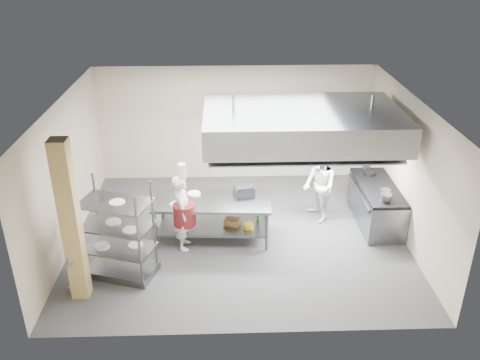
{
  "coord_description": "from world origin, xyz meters",
  "views": [
    {
      "loc": [
        -0.3,
        -9.38,
        5.85
      ],
      "look_at": [
        0.03,
        0.2,
        1.24
      ],
      "focal_mm": 38.0,
      "sensor_mm": 36.0,
      "label": 1
    }
  ],
  "objects_px": {
    "chef_head": "(183,212)",
    "chef_line": "(319,186)",
    "chef_plating": "(74,250)",
    "pass_rack": "(118,231)",
    "island": "(213,219)",
    "cooking_range": "(376,205)",
    "griddle": "(244,191)",
    "stockpot": "(385,193)"
  },
  "relations": [
    {
      "from": "pass_rack",
      "to": "stockpot",
      "type": "distance_m",
      "value": 5.51
    },
    {
      "from": "chef_line",
      "to": "chef_plating",
      "type": "bearing_deg",
      "value": -80.14
    },
    {
      "from": "pass_rack",
      "to": "chef_plating",
      "type": "bearing_deg",
      "value": -134.65
    },
    {
      "from": "island",
      "to": "chef_line",
      "type": "height_order",
      "value": "chef_line"
    },
    {
      "from": "stockpot",
      "to": "chef_head",
      "type": "bearing_deg",
      "value": -174.56
    },
    {
      "from": "chef_head",
      "to": "chef_line",
      "type": "xyz_separation_m",
      "value": [
        2.95,
        1.05,
        0.02
      ]
    },
    {
      "from": "cooking_range",
      "to": "chef_line",
      "type": "xyz_separation_m",
      "value": [
        -1.28,
        0.16,
        0.42
      ]
    },
    {
      "from": "chef_head",
      "to": "griddle",
      "type": "distance_m",
      "value": 1.37
    },
    {
      "from": "cooking_range",
      "to": "chef_head",
      "type": "height_order",
      "value": "chef_head"
    },
    {
      "from": "pass_rack",
      "to": "chef_head",
      "type": "height_order",
      "value": "pass_rack"
    },
    {
      "from": "cooking_range",
      "to": "stockpot",
      "type": "bearing_deg",
      "value": -90.37
    },
    {
      "from": "griddle",
      "to": "stockpot",
      "type": "xyz_separation_m",
      "value": [
        2.97,
        -0.1,
        -0.03
      ]
    },
    {
      "from": "pass_rack",
      "to": "stockpot",
      "type": "bearing_deg",
      "value": 30.94
    },
    {
      "from": "island",
      "to": "chef_line",
      "type": "xyz_separation_m",
      "value": [
        2.37,
        0.73,
        0.38
      ]
    },
    {
      "from": "island",
      "to": "griddle",
      "type": "distance_m",
      "value": 0.89
    },
    {
      "from": "stockpot",
      "to": "griddle",
      "type": "bearing_deg",
      "value": 178.0
    },
    {
      "from": "chef_plating",
      "to": "griddle",
      "type": "height_order",
      "value": "chef_plating"
    },
    {
      "from": "chef_head",
      "to": "chef_plating",
      "type": "bearing_deg",
      "value": 123.95
    },
    {
      "from": "island",
      "to": "pass_rack",
      "type": "xyz_separation_m",
      "value": [
        -1.72,
        -1.21,
        0.49
      ]
    },
    {
      "from": "griddle",
      "to": "stockpot",
      "type": "relative_size",
      "value": 1.79
    },
    {
      "from": "pass_rack",
      "to": "cooking_range",
      "type": "distance_m",
      "value": 5.67
    },
    {
      "from": "island",
      "to": "chef_line",
      "type": "distance_m",
      "value": 2.51
    },
    {
      "from": "pass_rack",
      "to": "island",
      "type": "bearing_deg",
      "value": 52.45
    },
    {
      "from": "island",
      "to": "cooking_range",
      "type": "xyz_separation_m",
      "value": [
        3.64,
        0.57,
        -0.04
      ]
    },
    {
      "from": "pass_rack",
      "to": "griddle",
      "type": "height_order",
      "value": "pass_rack"
    },
    {
      "from": "pass_rack",
      "to": "cooking_range",
      "type": "height_order",
      "value": "pass_rack"
    },
    {
      "from": "chef_head",
      "to": "cooking_range",
      "type": "bearing_deg",
      "value": -78.67
    },
    {
      "from": "chef_head",
      "to": "griddle",
      "type": "relative_size",
      "value": 4.06
    },
    {
      "from": "cooking_range",
      "to": "stockpot",
      "type": "xyz_separation_m",
      "value": [
        -0.0,
        -0.48,
        0.56
      ]
    },
    {
      "from": "chef_line",
      "to": "chef_plating",
      "type": "xyz_separation_m",
      "value": [
        -4.8,
        -2.32,
        -0.04
      ]
    },
    {
      "from": "island",
      "to": "stockpot",
      "type": "distance_m",
      "value": 3.68
    },
    {
      "from": "pass_rack",
      "to": "chef_line",
      "type": "height_order",
      "value": "pass_rack"
    },
    {
      "from": "island",
      "to": "cooking_range",
      "type": "relative_size",
      "value": 1.22
    },
    {
      "from": "pass_rack",
      "to": "griddle",
      "type": "relative_size",
      "value": 4.74
    },
    {
      "from": "chef_plating",
      "to": "griddle",
      "type": "relative_size",
      "value": 3.97
    },
    {
      "from": "chef_line",
      "to": "chef_head",
      "type": "bearing_deg",
      "value": -86.34
    },
    {
      "from": "griddle",
      "to": "chef_plating",
      "type": "bearing_deg",
      "value": -165.22
    },
    {
      "from": "island",
      "to": "chef_plating",
      "type": "bearing_deg",
      "value": -143.5
    },
    {
      "from": "chef_head",
      "to": "chef_plating",
      "type": "relative_size",
      "value": 1.02
    },
    {
      "from": "island",
      "to": "pass_rack",
      "type": "distance_m",
      "value": 2.16
    },
    {
      "from": "island",
      "to": "chef_head",
      "type": "relative_size",
      "value": 1.5
    },
    {
      "from": "cooking_range",
      "to": "chef_plating",
      "type": "xyz_separation_m",
      "value": [
        -6.08,
        -2.16,
        0.37
      ]
    }
  ]
}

